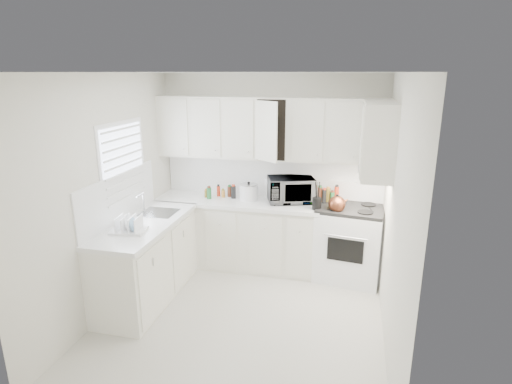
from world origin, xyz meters
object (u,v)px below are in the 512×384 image
(utensil_crock, at_px, (317,195))
(dish_rack, at_px, (128,223))
(tea_kettle, at_px, (337,203))
(stove, at_px, (350,233))
(microwave, at_px, (291,187))
(rice_cooker, at_px, (249,191))

(utensil_crock, distance_m, dish_rack, 2.26)
(tea_kettle, height_order, utensil_crock, utensil_crock)
(utensil_crock, bearing_deg, stove, 17.86)
(microwave, relative_size, dish_rack, 1.66)
(microwave, bearing_deg, stove, -27.52)
(tea_kettle, height_order, dish_rack, tea_kettle)
(stove, height_order, rice_cooker, stove)
(rice_cooker, bearing_deg, dish_rack, -115.15)
(microwave, bearing_deg, tea_kettle, -43.37)
(stove, bearing_deg, tea_kettle, -130.54)
(microwave, relative_size, rice_cooker, 2.37)
(stove, bearing_deg, dish_rack, -141.90)
(dish_rack, bearing_deg, utensil_crock, 24.60)
(rice_cooker, relative_size, utensil_crock, 0.67)
(rice_cooker, distance_m, dish_rack, 1.73)
(stove, bearing_deg, utensil_crock, -154.31)
(tea_kettle, bearing_deg, utensil_crock, 156.90)
(tea_kettle, xyz_separation_m, microwave, (-0.62, 0.28, 0.09))
(microwave, distance_m, dish_rack, 2.13)
(tea_kettle, distance_m, utensil_crock, 0.26)
(tea_kettle, bearing_deg, dish_rack, -168.74)
(stove, relative_size, tea_kettle, 4.73)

